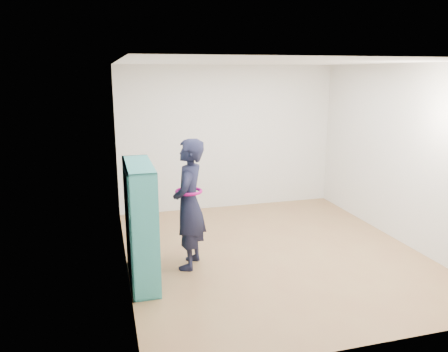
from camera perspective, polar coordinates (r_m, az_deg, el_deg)
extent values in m
plane|color=#946543|center=(6.29, 6.31, -9.87)|extent=(4.50, 4.50, 0.00)
plane|color=white|center=(5.77, 7.00, 14.55)|extent=(4.50, 4.50, 0.00)
cube|color=silver|center=(5.47, -13.16, 0.65)|extent=(0.02, 4.50, 2.60)
cube|color=silver|center=(6.89, 22.26, 2.59)|extent=(0.02, 4.50, 2.60)
cube|color=silver|center=(7.99, 0.56, 4.98)|extent=(4.00, 0.02, 2.60)
cube|color=silver|center=(3.97, 18.93, -4.62)|extent=(4.00, 0.02, 2.60)
cube|color=teal|center=(4.82, -10.27, -8.15)|extent=(0.32, 0.02, 1.45)
cube|color=teal|center=(5.82, -11.28, -4.37)|extent=(0.32, 0.02, 1.45)
cube|color=teal|center=(5.59, -10.50, -13.00)|extent=(0.32, 1.09, 0.02)
cube|color=teal|center=(5.12, -11.18, 1.47)|extent=(0.32, 1.09, 0.02)
cube|color=teal|center=(5.31, -12.42, -6.19)|extent=(0.02, 1.09, 1.45)
cube|color=teal|center=(5.15, -10.66, -6.71)|extent=(0.29, 0.02, 1.41)
cube|color=teal|center=(5.48, -10.98, -5.49)|extent=(0.29, 0.02, 1.41)
cube|color=teal|center=(5.44, -10.66, -9.57)|extent=(0.29, 1.04, 0.02)
cube|color=teal|center=(5.31, -10.83, -6.08)|extent=(0.29, 1.04, 0.02)
cube|color=teal|center=(5.21, -11.00, -2.44)|extent=(0.29, 1.04, 0.02)
cube|color=beige|center=(5.25, -9.95, -14.08)|extent=(0.20, 0.13, 0.08)
cube|color=black|center=(5.02, -10.00, -9.89)|extent=(0.16, 0.15, 0.25)
cube|color=maroon|center=(4.90, -10.15, -6.43)|extent=(0.16, 0.15, 0.19)
cube|color=silver|center=(4.86, -10.45, -3.11)|extent=(0.20, 0.13, 0.05)
cube|color=navy|center=(5.48, -10.22, -11.78)|extent=(0.16, 0.15, 0.26)
cube|color=brown|center=(5.34, -10.38, -8.38)|extent=(0.16, 0.15, 0.26)
cube|color=#BFB28C|center=(5.29, -10.65, -5.59)|extent=(0.20, 0.13, 0.08)
cube|color=#26594C|center=(5.12, -10.71, -1.12)|extent=(0.16, 0.15, 0.25)
cube|color=beige|center=(5.80, -10.56, -10.39)|extent=(0.16, 0.15, 0.25)
cube|color=black|center=(5.74, -10.80, -7.92)|extent=(0.20, 0.13, 0.05)
cube|color=maroon|center=(5.55, -10.87, -3.78)|extent=(0.16, 0.15, 0.24)
cube|color=silver|center=(5.46, -11.03, -0.35)|extent=(0.16, 0.15, 0.22)
imported|color=black|center=(5.57, -4.59, -3.70)|extent=(0.62, 0.73, 1.68)
torus|color=#AB0D72|center=(5.52, -4.62, -2.01)|extent=(0.46, 0.46, 0.04)
cube|color=silver|center=(5.65, -5.77, -2.29)|extent=(0.03, 0.09, 0.12)
cube|color=black|center=(5.65, -5.77, -2.29)|extent=(0.03, 0.09, 0.12)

